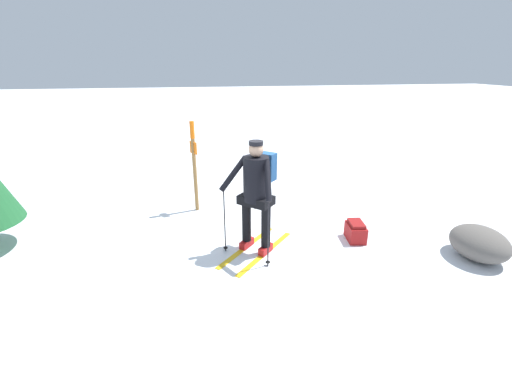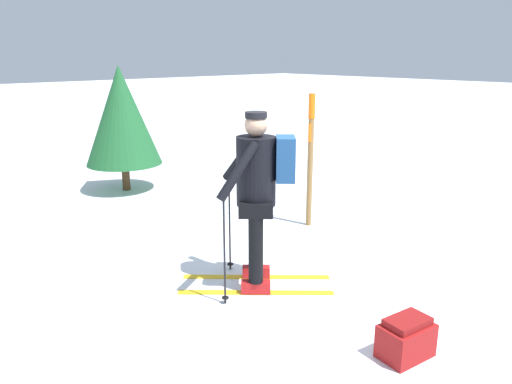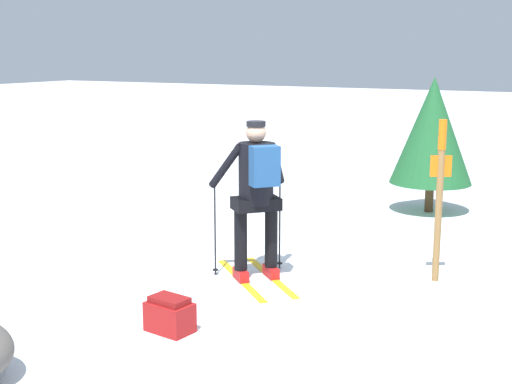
% 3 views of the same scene
% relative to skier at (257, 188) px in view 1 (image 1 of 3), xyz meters
% --- Properties ---
extents(ground_plane, '(80.00, 80.00, 0.00)m').
position_rel_skier_xyz_m(ground_plane, '(-0.63, 0.28, -1.09)').
color(ground_plane, white).
extents(skier, '(1.49, 1.44, 1.84)m').
position_rel_skier_xyz_m(skier, '(0.00, 0.00, 0.00)').
color(skier, gold).
rests_on(skier, ground_plane).
extents(dropped_backpack, '(0.47, 0.35, 0.34)m').
position_rel_skier_xyz_m(dropped_backpack, '(-0.01, 1.76, -0.93)').
color(dropped_backpack, maroon).
rests_on(dropped_backpack, ground_plane).
extents(trail_marker, '(0.22, 0.14, 1.87)m').
position_rel_skier_xyz_m(trail_marker, '(-1.85, -0.93, 0.01)').
color(trail_marker, olive).
rests_on(trail_marker, ground_plane).
extents(rock_boulder, '(0.94, 0.80, 0.51)m').
position_rel_skier_xyz_m(rock_boulder, '(0.90, 3.41, -0.83)').
color(rock_boulder, '#5B5651').
rests_on(rock_boulder, ground_plane).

